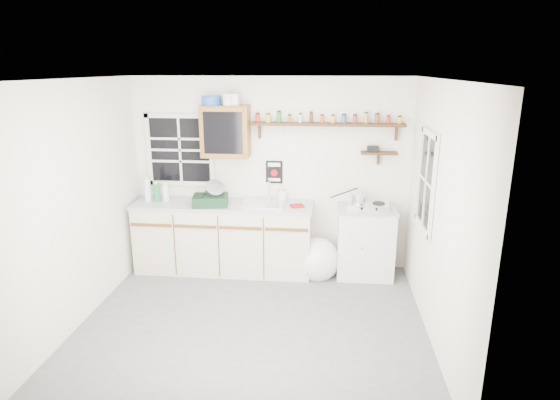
{
  "coord_description": "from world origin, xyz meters",
  "views": [
    {
      "loc": [
        0.73,
        -4.36,
        2.61
      ],
      "look_at": [
        0.23,
        0.55,
        1.2
      ],
      "focal_mm": 30.0,
      "sensor_mm": 36.0,
      "label": 1
    }
  ],
  "objects": [
    {
      "name": "sink",
      "position": [
        -0.05,
        1.3,
        0.93
      ],
      "size": [
        0.52,
        0.44,
        0.29
      ],
      "color": "silver",
      "rests_on": "main_cabinet"
    },
    {
      "name": "spice_shelf",
      "position": [
        0.72,
        1.51,
        1.93
      ],
      "size": [
        1.91,
        0.18,
        0.35
      ],
      "color": "black",
      "rests_on": "wall_back"
    },
    {
      "name": "warning_sign",
      "position": [
        0.05,
        1.59,
        1.28
      ],
      "size": [
        0.22,
        0.02,
        0.3
      ],
      "color": "black",
      "rests_on": "wall_back"
    },
    {
      "name": "main_cabinet",
      "position": [
        -0.58,
        1.3,
        0.46
      ],
      "size": [
        2.31,
        0.63,
        0.92
      ],
      "color": "beige",
      "rests_on": "floor"
    },
    {
      "name": "rag",
      "position": [
        0.38,
        1.24,
        0.93
      ],
      "size": [
        0.2,
        0.18,
        0.02
      ],
      "primitive_type": "cube",
      "rotation": [
        0.0,
        0.0,
        0.37
      ],
      "color": "maroon",
      "rests_on": "main_cabinet"
    },
    {
      "name": "soap_bottle",
      "position": [
        0.15,
        1.49,
        1.03
      ],
      "size": [
        0.13,
        0.13,
        0.21
      ],
      "primitive_type": "imported",
      "rotation": [
        0.0,
        0.0,
        0.41
      ],
      "color": "beige",
      "rests_on": "main_cabinet"
    },
    {
      "name": "window_back",
      "position": [
        -1.2,
        1.59,
        1.55
      ],
      "size": [
        0.93,
        0.03,
        0.98
      ],
      "color": "black",
      "rests_on": "wall_back"
    },
    {
      "name": "room",
      "position": [
        0.0,
        0.0,
        1.25
      ],
      "size": [
        3.64,
        3.24,
        2.54
      ],
      "color": "#525255",
      "rests_on": "ground"
    },
    {
      "name": "right_cabinet",
      "position": [
        1.25,
        1.32,
        0.46
      ],
      "size": [
        0.73,
        0.57,
        0.91
      ],
      "color": "beige",
      "rests_on": "floor"
    },
    {
      "name": "saucepan",
      "position": [
        1.13,
        1.31,
        1.03
      ],
      "size": [
        0.44,
        0.24,
        0.19
      ],
      "rotation": [
        0.0,
        0.0,
        -0.31
      ],
      "color": "silver",
      "rests_on": "hotplate"
    },
    {
      "name": "upper_cabinet_clutter",
      "position": [
        -0.61,
        1.44,
        2.21
      ],
      "size": [
        0.47,
        0.24,
        0.14
      ],
      "color": "#1A4DAB",
      "rests_on": "upper_cabinet"
    },
    {
      "name": "dish_rack",
      "position": [
        -0.7,
        1.2,
        1.02
      ],
      "size": [
        0.48,
        0.39,
        0.33
      ],
      "rotation": [
        0.0,
        0.0,
        0.16
      ],
      "color": "black",
      "rests_on": "main_cabinet"
    },
    {
      "name": "hotplate",
      "position": [
        1.26,
        1.31,
        0.94
      ],
      "size": [
        0.53,
        0.32,
        0.07
      ],
      "rotation": [
        0.0,
        0.0,
        -0.09
      ],
      "color": "silver",
      "rests_on": "right_cabinet"
    },
    {
      "name": "window_right",
      "position": [
        1.79,
        0.55,
        1.45
      ],
      "size": [
        0.03,
        0.78,
        1.08
      ],
      "color": "black",
      "rests_on": "wall_back"
    },
    {
      "name": "upper_cabinet",
      "position": [
        -0.55,
        1.44,
        1.82
      ],
      "size": [
        0.6,
        0.32,
        0.65
      ],
      "color": "brown",
      "rests_on": "wall_back"
    },
    {
      "name": "water_bottles",
      "position": [
        -1.47,
        1.31,
        1.05
      ],
      "size": [
        0.32,
        0.12,
        0.33
      ],
      "color": "silver",
      "rests_on": "main_cabinet"
    },
    {
      "name": "secondary_shelf",
      "position": [
        1.36,
        1.52,
        1.58
      ],
      "size": [
        0.45,
        0.16,
        0.24
      ],
      "color": "black",
      "rests_on": "wall_back"
    },
    {
      "name": "trash_bag",
      "position": [
        0.65,
        1.2,
        0.24
      ],
      "size": [
        0.48,
        0.44,
        0.55
      ],
      "color": "silver",
      "rests_on": "floor"
    }
  ]
}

